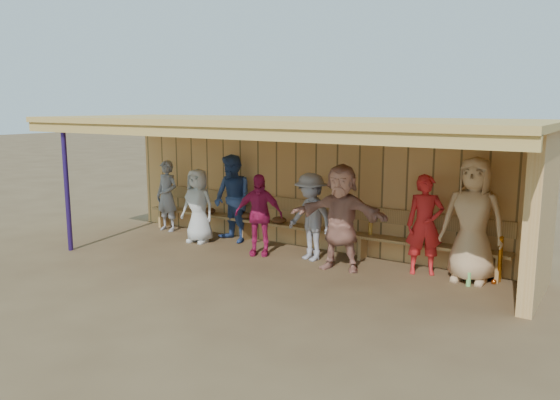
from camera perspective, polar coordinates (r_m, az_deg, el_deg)
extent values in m
plane|color=brown|center=(9.64, -1.14, -6.46)|extent=(90.00, 90.00, 0.00)
imported|color=gray|center=(12.09, -11.71, 0.43)|extent=(0.57, 0.38, 1.54)
imported|color=silver|center=(10.96, -8.56, -0.60)|extent=(0.76, 0.53, 1.48)
imported|color=#314D89|center=(10.90, -4.97, 0.14)|extent=(1.01, 0.88, 1.75)
imported|color=#B81D54|center=(9.93, -2.25, -1.54)|extent=(0.95, 0.69, 1.49)
imported|color=gray|center=(9.60, 3.23, -1.77)|extent=(1.12, 0.83, 1.55)
imported|color=tan|center=(9.05, 6.36, -1.81)|extent=(1.71, 0.79, 1.77)
imported|color=red|center=(9.09, 14.90, -2.52)|extent=(0.70, 0.60, 1.62)
imported|color=tan|center=(8.86, 19.50, -1.99)|extent=(0.96, 0.62, 1.95)
cube|color=tan|center=(10.50, 2.97, 1.59)|extent=(8.60, 0.20, 2.40)
cube|color=tan|center=(8.30, 25.54, -1.57)|extent=(0.20, 1.62, 2.40)
cube|color=tan|center=(9.25, -1.19, 8.26)|extent=(8.80, 3.20, 0.10)
cube|color=tan|center=(8.06, -7.23, 7.03)|extent=(8.80, 0.10, 0.18)
cube|color=tan|center=(11.82, -16.76, 7.51)|extent=(0.08, 3.00, 0.16)
cube|color=tan|center=(11.11, -13.55, 7.53)|extent=(0.08, 3.00, 0.16)
cube|color=tan|center=(10.44, -9.92, 7.53)|extent=(0.08, 3.00, 0.16)
cube|color=tan|center=(9.82, -5.82, 7.49)|extent=(0.08, 3.00, 0.16)
cube|color=tan|center=(9.26, -1.19, 7.39)|extent=(0.08, 3.00, 0.16)
cube|color=tan|center=(8.76, 4.00, 7.24)|extent=(0.08, 3.00, 0.16)
cube|color=tan|center=(8.34, 9.76, 6.99)|extent=(0.08, 3.00, 0.16)
cube|color=tan|center=(8.01, 16.05, 6.64)|extent=(0.08, 3.00, 0.16)
cube|color=tan|center=(7.79, 22.77, 6.18)|extent=(0.08, 3.00, 0.16)
cylinder|color=navy|center=(10.89, -21.39, 1.22)|extent=(0.09, 0.09, 2.40)
cube|color=#B1874C|center=(10.40, 2.13, -2.84)|extent=(7.60, 0.32, 0.05)
cube|color=#B1874C|center=(10.46, 2.60, -0.67)|extent=(7.60, 0.04, 0.26)
cube|color=#B1874C|center=(12.63, -12.04, -1.82)|extent=(0.06, 0.29, 0.40)
cube|color=#B1874C|center=(11.15, -3.59, -3.17)|extent=(0.06, 0.29, 0.40)
cube|color=#B1874C|center=(9.87, 8.60, -4.98)|extent=(0.06, 0.29, 0.40)
cube|color=#B1874C|center=(9.20, 21.88, -6.68)|extent=(0.06, 0.29, 0.40)
cylinder|color=#C77917|center=(8.95, 22.02, -5.81)|extent=(0.13, 0.41, 0.80)
sphere|color=orange|center=(9.06, 21.44, -7.96)|extent=(0.08, 0.08, 0.08)
ellipsoid|color=#593319|center=(11.61, -7.42, -1.11)|extent=(0.30, 0.24, 0.14)
ellipsoid|color=#593319|center=(10.57, -0.10, -2.11)|extent=(0.30, 0.24, 0.14)
ellipsoid|color=#593319|center=(11.02, -3.62, -1.63)|extent=(0.30, 0.24, 0.14)
cylinder|color=#84CE67|center=(9.49, 14.03, -3.52)|extent=(0.07, 0.07, 0.22)
cylinder|color=gold|center=(9.78, 9.43, -2.96)|extent=(0.07, 0.07, 0.22)
cylinder|color=#79D369|center=(8.82, 19.11, -7.82)|extent=(0.07, 0.07, 0.22)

